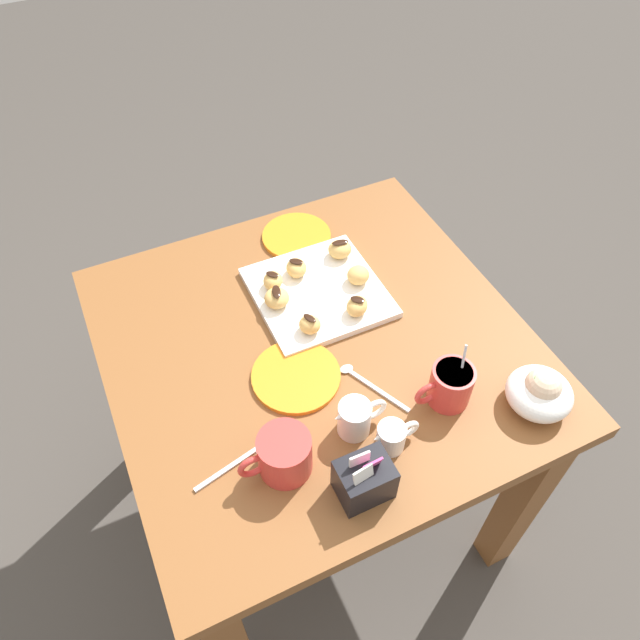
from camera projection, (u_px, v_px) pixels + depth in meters
ground_plane at (318, 491)px, 1.77m from camera, size 8.00×8.00×0.00m
dining_table at (318, 381)px, 1.34m from camera, size 0.84×0.84×0.71m
pastry_plate_square at (318, 292)px, 1.31m from camera, size 0.27×0.27×0.02m
coffee_mug_red_left at (450, 384)px, 1.11m from camera, size 0.12×0.08×0.13m
coffee_mug_red_right at (283, 454)px, 1.02m from camera, size 0.13×0.09×0.09m
cream_pitcher_white at (355, 417)px, 1.07m from camera, size 0.10×0.06×0.07m
sugar_caddy at (364, 479)px, 0.99m from camera, size 0.09×0.07×0.11m
ice_cream_bowl at (540, 392)px, 1.11m from camera, size 0.12×0.12×0.09m
chocolate_sauce_pitcher at (392, 436)px, 1.06m from camera, size 0.09×0.05×0.06m
saucer_orange_left at (296, 376)px, 1.17m from camera, size 0.17×0.17×0.01m
saucer_orange_right at (297, 236)px, 1.43m from camera, size 0.16×0.16×0.01m
loose_spoon_near_saucer at (245, 457)px, 1.06m from camera, size 0.16×0.05×0.01m
loose_spoon_by_plate at (366, 382)px, 1.16m from camera, size 0.08×0.15×0.01m
beignet_0 at (296, 268)px, 1.32m from camera, size 0.06×0.06×0.04m
chocolate_drizzle_0 at (296, 261)px, 1.31m from camera, size 0.04×0.03×0.00m
beignet_1 at (358, 275)px, 1.31m from camera, size 0.07×0.06×0.04m
beignet_2 at (340, 249)px, 1.36m from camera, size 0.06×0.05×0.04m
chocolate_drizzle_2 at (340, 242)px, 1.34m from camera, size 0.04×0.02×0.00m
beignet_3 at (357, 306)px, 1.25m from camera, size 0.07×0.07×0.04m
chocolate_drizzle_3 at (358, 300)px, 1.23m from camera, size 0.03×0.03×0.00m
beignet_4 at (310, 325)px, 1.22m from camera, size 0.06×0.06×0.04m
chocolate_drizzle_4 at (310, 318)px, 1.20m from camera, size 0.03×0.03×0.00m
beignet_5 at (277, 298)px, 1.26m from camera, size 0.08×0.08×0.04m
chocolate_drizzle_5 at (276, 292)px, 1.25m from camera, size 0.03×0.04×0.00m
beignet_6 at (273, 281)px, 1.30m from camera, size 0.06×0.06×0.04m
chocolate_drizzle_6 at (272, 274)px, 1.28m from camera, size 0.03×0.03×0.00m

